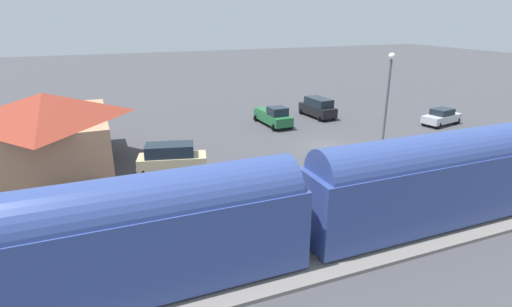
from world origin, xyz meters
name	(u,v)px	position (x,y,z in m)	size (l,w,h in m)	color
ground_plane	(327,147)	(0.00, 0.00, 0.00)	(200.00, 200.00, 0.00)	#424247
railway_track	(456,216)	(-14.00, 0.00, 0.09)	(4.80, 70.00, 0.30)	slate
platform	(407,188)	(-10.00, 0.00, 0.15)	(3.20, 46.00, 0.30)	#B7B2A8
passenger_train	(303,202)	(-14.00, 10.10, 2.86)	(2.93, 33.05, 4.98)	#33478C
station_building	(48,129)	(4.00, 22.00, 2.93)	(11.76, 9.17, 5.66)	tan
pedestrian_on_platform	(480,156)	(-9.39, -7.18, 1.28)	(0.36, 0.36, 1.71)	brown
pedestrian_waiting_far	(363,181)	(-10.09, 3.67, 1.28)	(0.36, 0.36, 1.71)	#23284C
suv_black	(318,107)	(9.72, -4.77, 1.15)	(5.03, 2.67, 2.22)	black
suv_tan	(172,158)	(-0.95, 13.81, 1.15)	(3.06, 5.22, 2.22)	#C6B284
sedan_silver	(442,117)	(1.90, -15.14, 0.88)	(2.71, 4.78, 1.74)	silver
pickup_green	(273,116)	(8.35, 1.38, 1.03)	(5.48, 2.65, 2.14)	#236638
light_pole_near_platform	(387,103)	(-7.20, 0.06, 5.39)	(0.44, 0.44, 8.70)	#515156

